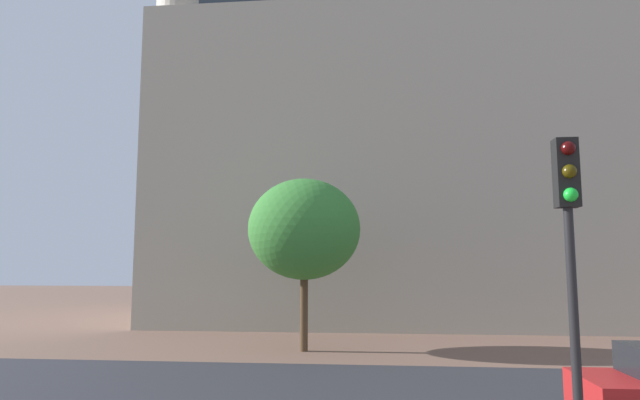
% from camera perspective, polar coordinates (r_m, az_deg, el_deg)
% --- Properties ---
extents(ground_plane, '(120.00, 120.00, 0.00)m').
position_cam_1_polar(ground_plane, '(14.44, 0.84, -18.24)').
color(ground_plane, brown).
extents(street_asphalt_strip, '(120.00, 8.45, 0.00)m').
position_cam_1_polar(street_asphalt_strip, '(12.50, -0.01, -20.03)').
color(street_asphalt_strip, '#2D2D33').
rests_on(street_asphalt_strip, ground_plane).
extents(landmark_building, '(27.39, 13.51, 36.18)m').
position_cam_1_polar(landmark_building, '(31.08, 10.22, 5.86)').
color(landmark_building, '#B2A893').
rests_on(landmark_building, ground_plane).
extents(traffic_light_pole, '(0.28, 0.34, 4.50)m').
position_cam_1_polar(traffic_light_pole, '(7.69, 24.56, -4.03)').
color(traffic_light_pole, black).
rests_on(traffic_light_pole, ground_plane).
extents(tree_curb_far, '(3.85, 3.85, 5.84)m').
position_cam_1_polar(tree_curb_far, '(18.87, -1.65, -3.06)').
color(tree_curb_far, '#4C3823').
rests_on(tree_curb_far, ground_plane).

